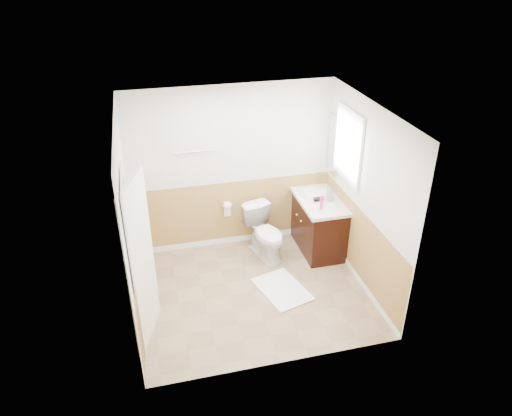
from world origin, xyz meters
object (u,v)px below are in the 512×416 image
object	(u,v)px
vanity_cabinet	(317,224)
lotion_bottle	(322,202)
bath_mat	(282,289)
soap_dispenser	(330,195)
toilet	(266,233)

from	to	relation	value
vanity_cabinet	lotion_bottle	bearing A→B (deg)	-106.48
bath_mat	vanity_cabinet	bearing A→B (deg)	47.89
vanity_cabinet	soap_dispenser	distance (m)	0.57
lotion_bottle	soap_dispenser	world-z (taller)	lotion_bottle
vanity_cabinet	lotion_bottle	world-z (taller)	lotion_bottle
bath_mat	lotion_bottle	bearing A→B (deg)	38.38
bath_mat	lotion_bottle	xyz separation A→B (m)	(0.72, 0.57, 0.95)
lotion_bottle	bath_mat	bearing A→B (deg)	-141.62
toilet	lotion_bottle	distance (m)	0.97
lotion_bottle	soap_dispenser	distance (m)	0.31
lotion_bottle	vanity_cabinet	bearing A→B (deg)	73.52
soap_dispenser	toilet	bearing A→B (deg)	175.15
vanity_cabinet	soap_dispenser	world-z (taller)	soap_dispenser
bath_mat	vanity_cabinet	distance (m)	1.29
toilet	vanity_cabinet	xyz separation A→B (m)	(0.82, 0.03, 0.02)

